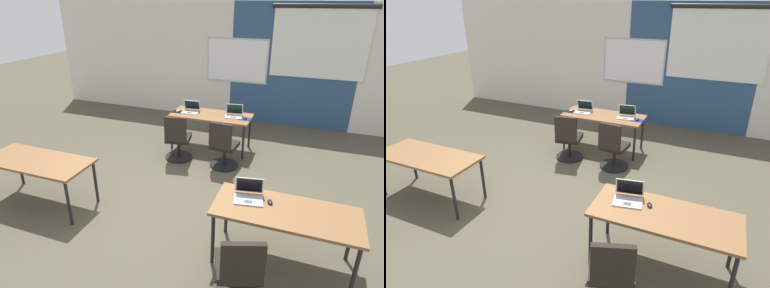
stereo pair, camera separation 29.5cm
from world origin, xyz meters
TOP-DOWN VIEW (x-y plane):
  - ground_plane at (0.00, 0.00)m, footprint 24.00×24.00m
  - back_wall_assembly at (0.05, 4.20)m, footprint 10.00×0.27m
  - desk_near_left at (-1.75, -0.60)m, footprint 1.60×0.70m
  - desk_near_right at (1.75, -0.60)m, footprint 1.60×0.70m
  - desk_far_center at (0.00, 2.20)m, footprint 1.60×0.70m
  - laptop_far_right at (0.45, 2.25)m, footprint 0.37×0.34m
  - mousepad_far_right at (0.70, 2.17)m, footprint 0.22×0.19m
  - mouse_far_right at (0.70, 2.17)m, footprint 0.06×0.10m
  - chair_far_right at (0.48, 1.44)m, footprint 0.52×0.56m
  - laptop_near_right_inner at (1.31, -0.51)m, footprint 0.38×0.34m
  - mouse_near_right_inner at (1.56, -0.52)m, footprint 0.09×0.11m
  - chair_near_right_inner at (1.41, -1.35)m, footprint 0.56×0.61m
  - laptop_far_left at (-0.44, 2.21)m, footprint 0.36×0.35m
  - mousepad_far_left at (-0.69, 2.13)m, footprint 0.22×0.19m
  - mouse_far_left at (-0.69, 2.13)m, footprint 0.07×0.11m
  - chair_far_left at (-0.41, 1.45)m, footprint 0.52×0.57m

SIDE VIEW (x-z plane):
  - ground_plane at x=0.00m, z-range 0.00..0.00m
  - chair_far_right at x=0.48m, z-range -0.08..0.84m
  - chair_near_right_inner at x=1.41m, z-range -0.08..0.84m
  - chair_far_left at x=-0.41m, z-range -0.08..0.84m
  - desk_near_left at x=-1.75m, z-range 0.30..1.02m
  - desk_near_right at x=1.75m, z-range 0.30..1.02m
  - desk_far_center at x=0.00m, z-range 0.30..1.02m
  - mousepad_far_right at x=0.70m, z-range 0.72..0.72m
  - mousepad_far_left at x=-0.69m, z-range 0.72..0.72m
  - mouse_near_right_inner at x=1.56m, z-range 0.72..0.75m
  - mouse_far_right at x=0.70m, z-range 0.72..0.76m
  - mouse_far_left at x=-0.69m, z-range 0.72..0.76m
  - laptop_far_left at x=-0.44m, z-range 0.66..0.88m
  - laptop_far_right at x=0.45m, z-range 0.65..0.89m
  - laptop_near_right_inner at x=1.31m, z-range 0.65..0.89m
  - back_wall_assembly at x=0.05m, z-range 0.01..2.81m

